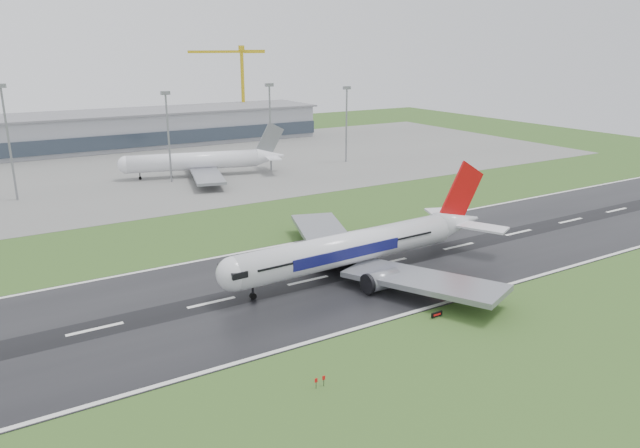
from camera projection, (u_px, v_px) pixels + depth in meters
ground at (212, 303)px, 105.65m from camera, size 520.00×520.00×0.00m
runway at (212, 303)px, 105.63m from camera, size 400.00×45.00×0.10m
apron at (81, 177)px, 207.94m from camera, size 400.00×130.00×0.08m
terminal at (53, 135)px, 254.90m from camera, size 240.00×36.00×15.00m
main_airliner at (366, 226)px, 117.88m from camera, size 66.83×63.87×19.07m
parked_airliner at (200, 152)px, 206.78m from camera, size 70.89×67.94×17.33m
tower_crane at (243, 90)px, 310.94m from camera, size 44.98×9.59×44.55m
runway_sign at (437, 315)px, 99.81m from camera, size 2.31×0.43×1.04m
floodmast_2 at (9, 146)px, 171.64m from camera, size 0.64×0.64×32.79m
floodmast_3 at (169, 139)px, 195.60m from camera, size 0.64×0.64×29.00m
floodmast_4 at (270, 129)px, 214.11m from camera, size 0.64×0.64×30.37m
floodmast_5 at (346, 126)px, 230.93m from camera, size 0.64×0.64×28.24m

